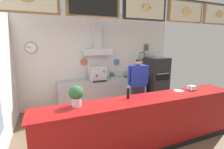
% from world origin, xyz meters
% --- Properties ---
extents(ground_plane, '(6.30, 6.30, 0.00)m').
position_xyz_m(ground_plane, '(0.00, 0.00, 0.00)').
color(ground_plane, brown).
extents(back_wall_assembly, '(5.25, 2.80, 3.05)m').
position_xyz_m(back_wall_assembly, '(-0.01, 2.39, 1.62)').
color(back_wall_assembly, '#9E9E99').
rests_on(back_wall_assembly, ground_plane).
extents(service_counter, '(4.19, 0.60, 1.04)m').
position_xyz_m(service_counter, '(0.00, -0.29, 0.52)').
color(service_counter, maroon).
rests_on(service_counter, ground_plane).
extents(back_prep_counter, '(2.94, 0.62, 0.89)m').
position_xyz_m(back_prep_counter, '(-0.01, 2.15, 0.44)').
color(back_prep_counter, '#A3A5AD').
rests_on(back_prep_counter, ground_plane).
extents(pizza_oven, '(0.71, 0.76, 1.65)m').
position_xyz_m(pizza_oven, '(2.00, 2.03, 0.78)').
color(pizza_oven, '#232326').
rests_on(pizza_oven, ground_plane).
extents(shop_worker, '(0.58, 0.29, 1.66)m').
position_xyz_m(shop_worker, '(0.55, 0.92, 0.89)').
color(shop_worker, '#232328').
rests_on(shop_worker, ground_plane).
extents(espresso_machine, '(0.48, 0.51, 0.45)m').
position_xyz_m(espresso_machine, '(-0.23, 2.12, 1.12)').
color(espresso_machine, silver).
rests_on(espresso_machine, back_prep_counter).
extents(potted_oregano, '(0.21, 0.21, 0.23)m').
position_xyz_m(potted_oregano, '(0.80, 2.13, 1.03)').
color(potted_oregano, '#4C4C51').
rests_on(potted_oregano, back_prep_counter).
extents(potted_basil, '(0.18, 0.18, 0.22)m').
position_xyz_m(potted_basil, '(0.29, 2.17, 1.01)').
color(potted_basil, beige).
rests_on(potted_basil, back_prep_counter).
extents(condiment_plate, '(0.21, 0.21, 0.01)m').
position_xyz_m(condiment_plate, '(0.92, -0.16, 1.04)').
color(condiment_plate, white).
rests_on(condiment_plate, service_counter).
extents(basil_vase, '(0.24, 0.24, 0.36)m').
position_xyz_m(basil_vase, '(-1.31, -0.17, 1.23)').
color(basil_vase, silver).
rests_on(basil_vase, service_counter).
extents(napkin_holder, '(0.16, 0.15, 0.12)m').
position_xyz_m(napkin_holder, '(1.26, -0.21, 1.09)').
color(napkin_holder, '#262628').
rests_on(napkin_holder, service_counter).
extents(pepper_grinder, '(0.05, 0.05, 0.25)m').
position_xyz_m(pepper_grinder, '(-0.33, -0.16, 1.16)').
color(pepper_grinder, black).
rests_on(pepper_grinder, service_counter).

